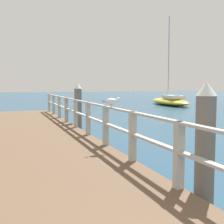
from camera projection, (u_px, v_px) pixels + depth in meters
pier_deck at (41, 145)px, 8.54m from camera, size 2.88×18.04×0.45m
pier_railing at (88, 114)px, 8.92m from camera, size 0.12×16.56×0.95m
dock_piling_near at (205, 150)px, 4.35m from camera, size 0.29×0.29×1.95m
dock_piling_far at (78, 109)px, 11.78m from camera, size 0.29×0.29×1.95m
seagull_background at (112, 101)px, 6.94m from camera, size 0.48×0.21×0.21m
boat_1 at (170, 101)px, 28.63m from camera, size 3.16×7.57×8.25m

